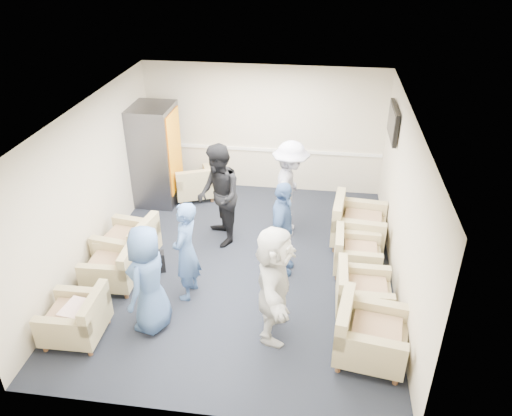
# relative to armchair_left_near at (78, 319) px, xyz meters

# --- Properties ---
(floor) EXTENTS (6.00, 6.00, 0.00)m
(floor) POSITION_rel_armchair_left_near_xyz_m (1.97, 1.97, -0.31)
(floor) COLOR black
(floor) RESTS_ON ground
(ceiling) EXTENTS (6.00, 6.00, 0.00)m
(ceiling) POSITION_rel_armchair_left_near_xyz_m (1.97, 1.97, 2.39)
(ceiling) COLOR silver
(ceiling) RESTS_ON back_wall
(back_wall) EXTENTS (5.00, 0.02, 2.70)m
(back_wall) POSITION_rel_armchair_left_near_xyz_m (1.97, 4.97, 1.04)
(back_wall) COLOR beige
(back_wall) RESTS_ON floor
(front_wall) EXTENTS (5.00, 0.02, 2.70)m
(front_wall) POSITION_rel_armchair_left_near_xyz_m (1.97, -1.03, 1.04)
(front_wall) COLOR beige
(front_wall) RESTS_ON floor
(left_wall) EXTENTS (0.02, 6.00, 2.70)m
(left_wall) POSITION_rel_armchair_left_near_xyz_m (-0.53, 1.97, 1.04)
(left_wall) COLOR beige
(left_wall) RESTS_ON floor
(right_wall) EXTENTS (0.02, 6.00, 2.70)m
(right_wall) POSITION_rel_armchair_left_near_xyz_m (4.47, 1.97, 1.04)
(right_wall) COLOR beige
(right_wall) RESTS_ON floor
(chair_rail) EXTENTS (4.98, 0.04, 0.06)m
(chair_rail) POSITION_rel_armchair_left_near_xyz_m (1.97, 4.95, 0.59)
(chair_rail) COLOR white
(chair_rail) RESTS_ON back_wall
(tv) EXTENTS (0.10, 1.00, 0.58)m
(tv) POSITION_rel_armchair_left_near_xyz_m (4.40, 3.77, 1.73)
(tv) COLOR black
(tv) RESTS_ON right_wall
(armchair_left_near) EXTENTS (0.80, 0.80, 0.63)m
(armchair_left_near) POSITION_rel_armchair_left_near_xyz_m (0.00, 0.00, 0.00)
(armchair_left_near) COLOR tan
(armchair_left_near) RESTS_ON floor
(armchair_left_mid) EXTENTS (0.81, 0.81, 0.63)m
(armchair_left_mid) POSITION_rel_armchair_left_near_xyz_m (0.05, 1.21, 0.00)
(armchair_left_mid) COLOR tan
(armchair_left_mid) RESTS_ON floor
(armchair_left_far) EXTENTS (0.99, 0.99, 0.69)m
(armchair_left_far) POSITION_rel_armchair_left_near_xyz_m (0.07, 1.85, 0.03)
(armchair_left_far) COLOR tan
(armchair_left_far) RESTS_ON floor
(armchair_right_near) EXTENTS (1.02, 1.02, 0.72)m
(armchair_right_near) POSITION_rel_armchair_left_near_xyz_m (3.93, 0.17, 0.04)
(armchair_right_near) COLOR tan
(armchair_right_near) RESTS_ON floor
(armchair_right_midnear) EXTENTS (0.80, 0.80, 0.64)m
(armchair_right_midnear) POSITION_rel_armchair_left_near_xyz_m (3.89, 1.10, 0.00)
(armchair_right_midnear) COLOR tan
(armchair_right_midnear) RESTS_ON floor
(armchair_right_midfar) EXTENTS (0.78, 0.78, 0.60)m
(armchair_right_midfar) POSITION_rel_armchair_left_near_xyz_m (3.84, 2.12, -0.01)
(armchair_right_midfar) COLOR tan
(armchair_right_midfar) RESTS_ON floor
(armchair_right_far) EXTENTS (1.01, 1.01, 0.74)m
(armchair_right_far) POSITION_rel_armchair_left_near_xyz_m (3.88, 2.97, 0.06)
(armchair_right_far) COLOR tan
(armchair_right_far) RESTS_ON floor
(armchair_corner) EXTENTS (1.04, 1.04, 0.63)m
(armchair_corner) POSITION_rel_armchair_left_near_xyz_m (0.58, 4.26, 0.00)
(armchair_corner) COLOR tan
(armchair_corner) RESTS_ON floor
(vending_machine) EXTENTS (0.83, 0.97, 2.04)m
(vending_machine) POSITION_rel_armchair_left_near_xyz_m (-0.13, 4.09, 0.71)
(vending_machine) COLOR #515159
(vending_machine) RESTS_ON floor
(backpack) EXTENTS (0.29, 0.25, 0.43)m
(backpack) POSITION_rel_armchair_left_near_xyz_m (0.60, 1.65, -0.09)
(backpack) COLOR black
(backpack) RESTS_ON floor
(pillow) EXTENTS (0.37, 0.46, 0.12)m
(pillow) POSITION_rel_armchair_left_near_xyz_m (-0.01, -0.00, 0.16)
(pillow) COLOR white
(pillow) RESTS_ON armchair_left_near
(person_front_left) EXTENTS (0.65, 0.88, 1.64)m
(person_front_left) POSITION_rel_armchair_left_near_xyz_m (0.94, 0.37, 0.50)
(person_front_left) COLOR #3C5A90
(person_front_left) RESTS_ON floor
(person_mid_left) EXTENTS (0.45, 0.63, 1.62)m
(person_mid_left) POSITION_rel_armchair_left_near_xyz_m (1.27, 1.12, 0.50)
(person_mid_left) COLOR #3C5A90
(person_mid_left) RESTS_ON floor
(person_back_left) EXTENTS (1.02, 1.12, 1.87)m
(person_back_left) POSITION_rel_armchair_left_near_xyz_m (1.45, 2.69, 0.62)
(person_back_left) COLOR black
(person_back_left) RESTS_ON floor
(person_back_right) EXTENTS (0.70, 1.18, 1.80)m
(person_back_right) POSITION_rel_armchair_left_near_xyz_m (2.67, 3.20, 0.59)
(person_back_right) COLOR silver
(person_back_right) RESTS_ON floor
(person_mid_right) EXTENTS (0.49, 0.99, 1.63)m
(person_mid_right) POSITION_rel_armchair_left_near_xyz_m (2.64, 1.93, 0.50)
(person_mid_right) COLOR #3C5A90
(person_mid_right) RESTS_ON floor
(person_front_right) EXTENTS (0.52, 1.61, 1.73)m
(person_front_right) POSITION_rel_armchair_left_near_xyz_m (2.67, 0.46, 0.55)
(person_front_right) COLOR silver
(person_front_right) RESTS_ON floor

